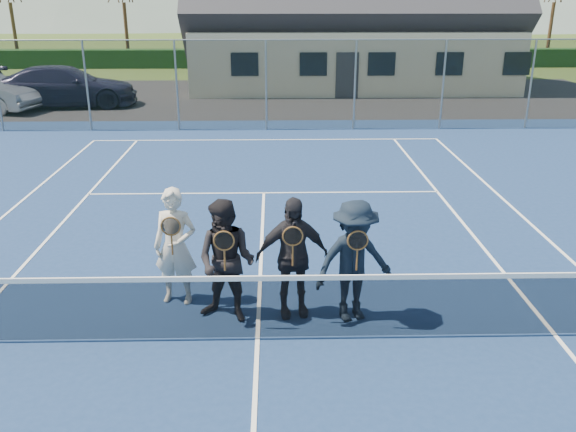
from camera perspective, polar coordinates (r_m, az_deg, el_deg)
name	(u,v)px	position (r m, az deg, el deg)	size (l,w,h in m)	color
ground	(268,99)	(27.63, -1.88, 10.92)	(220.00, 220.00, 0.00)	#354B1B
court_surface	(258,339)	(8.53, -2.86, -11.40)	(30.00, 30.00, 0.02)	navy
tarmac_carpark	(178,99)	(27.95, -10.26, 10.73)	(40.00, 12.00, 0.01)	black
hedge_row	(269,58)	(39.46, -1.77, 14.54)	(40.00, 1.20, 1.10)	black
car_c	(66,86)	(27.14, -20.09, 11.32)	(2.31, 5.67, 1.65)	black
court_markings	(258,338)	(8.53, -2.86, -11.31)	(11.03, 23.83, 0.01)	white
tennis_net	(257,305)	(8.27, -2.93, -8.28)	(11.68, 0.08, 1.10)	slate
perimeter_fence	(266,85)	(20.97, -2.06, 12.14)	(30.07, 0.07, 3.02)	slate
clubhouse	(350,2)	(31.49, 5.82, 19.27)	(15.60, 8.20, 7.70)	beige
player_a	(175,247)	(9.22, -10.49, -2.83)	(0.72, 0.55, 1.80)	beige
player_b	(226,262)	(8.62, -5.78, -4.27)	(1.06, 0.95, 1.80)	black
player_c	(292,257)	(8.72, 0.39, -3.85)	(1.11, 0.59, 1.80)	black
player_d	(354,261)	(8.64, 6.20, -4.24)	(1.31, 0.98, 1.80)	black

